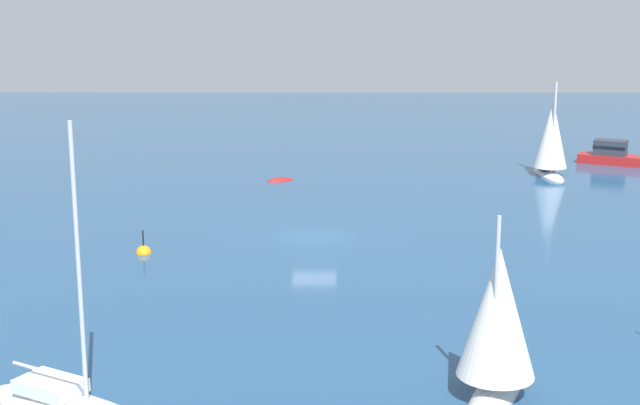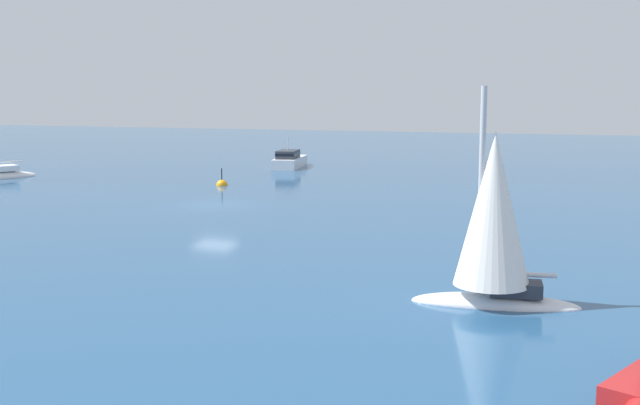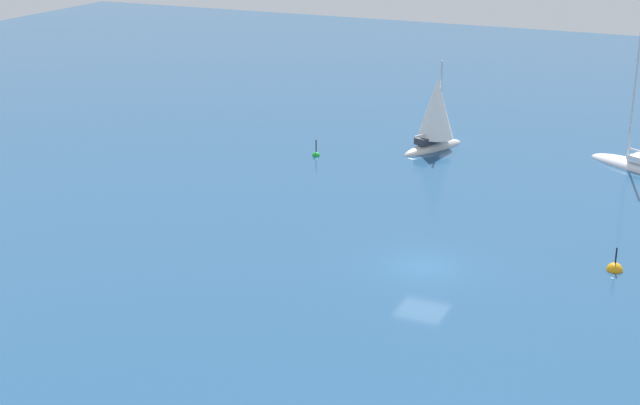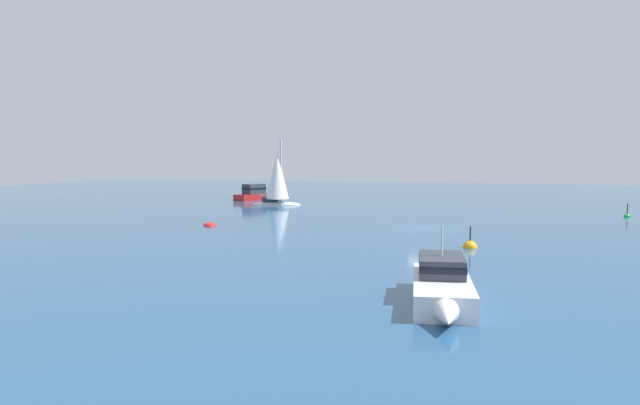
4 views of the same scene
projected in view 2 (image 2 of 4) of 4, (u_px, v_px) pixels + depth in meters
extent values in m
plane|color=navy|center=(214.00, 205.00, 47.90)|extent=(160.00, 160.00, 0.00)
cube|color=white|center=(2.00, 168.00, 62.03)|extent=(2.56, 2.27, 0.44)
cylinder|color=silver|center=(3.00, 162.00, 61.99)|extent=(2.87, 1.67, 0.12)
cube|color=white|center=(290.00, 162.00, 70.22)|extent=(6.33, 2.78, 0.86)
cone|color=white|center=(298.00, 158.00, 73.90)|extent=(1.63, 1.05, 0.86)
cube|color=#2D333D|center=(288.00, 154.00, 69.36)|extent=(3.07, 1.97, 0.70)
cube|color=black|center=(288.00, 154.00, 69.35)|extent=(3.11, 2.01, 0.24)
cylinder|color=silver|center=(288.00, 144.00, 69.23)|extent=(0.08, 0.08, 1.11)
ellipsoid|color=white|center=(495.00, 305.00, 26.07)|extent=(1.94, 5.60, 0.73)
cube|color=#2D333D|center=(516.00, 288.00, 25.85)|extent=(1.16, 1.73, 0.45)
cylinder|color=silver|center=(481.00, 191.00, 25.64)|extent=(0.20, 0.20, 6.76)
cylinder|color=silver|center=(518.00, 274.00, 25.77)|extent=(0.37, 2.48, 0.16)
cone|color=white|center=(493.00, 208.00, 25.63)|extent=(2.68, 2.68, 5.07)
ellipsoid|color=#B21E1E|center=(487.00, 210.00, 45.82)|extent=(2.30, 1.90, 0.48)
sphere|color=orange|center=(222.00, 185.00, 57.37)|extent=(0.83, 0.83, 0.83)
cylinder|color=black|center=(222.00, 174.00, 57.25)|extent=(0.08, 0.08, 0.82)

